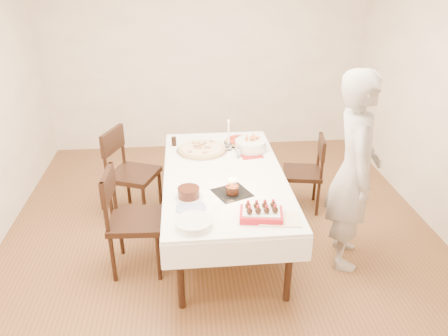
{
  "coord_description": "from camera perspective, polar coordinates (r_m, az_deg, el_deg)",
  "views": [
    {
      "loc": [
        -0.34,
        -3.72,
        2.63
      ],
      "look_at": [
        0.02,
        0.0,
        0.81
      ],
      "focal_mm": 35.0,
      "sensor_mm": 36.0,
      "label": 1
    }
  ],
  "objects": [
    {
      "name": "box_lid",
      "position": [
        3.5,
        7.21,
        -6.73
      ],
      "size": [
        0.36,
        0.26,
        0.03
      ],
      "primitive_type": "cube",
      "rotation": [
        0.0,
        0.0,
        -0.13
      ],
      "color": "beige",
      "rests_on": "dining_table"
    },
    {
      "name": "strawberry_box",
      "position": [
        3.48,
        4.88,
        -5.93
      ],
      "size": [
        0.37,
        0.28,
        0.08
      ],
      "primitive_type": null,
      "rotation": [
        0.0,
        0.0,
        -0.16
      ],
      "color": "#B0141F",
      "rests_on": "dining_table"
    },
    {
      "name": "floor",
      "position": [
        4.56,
        -0.21,
        -9.17
      ],
      "size": [
        5.0,
        5.0,
        0.0
      ],
      "primitive_type": "plane",
      "color": "brown",
      "rests_on": "ground"
    },
    {
      "name": "china_plate",
      "position": [
        3.62,
        -4.34,
        -5.24
      ],
      "size": [
        0.26,
        0.26,
        0.01
      ],
      "primitive_type": "cylinder",
      "rotation": [
        0.0,
        0.0,
        -0.03
      ],
      "color": "white",
      "rests_on": "dining_table"
    },
    {
      "name": "wall_front",
      "position": [
        1.8,
        7.51,
        -19.64
      ],
      "size": [
        4.5,
        0.04,
        2.7
      ],
      "primitive_type": "cube",
      "color": "white",
      "rests_on": "floor"
    },
    {
      "name": "pizza_white",
      "position": [
        4.66,
        -2.88,
        2.48
      ],
      "size": [
        0.68,
        0.68,
        0.04
      ],
      "primitive_type": "cylinder",
      "rotation": [
        0.0,
        0.0,
        -0.3
      ],
      "color": "beige",
      "rests_on": "dining_table"
    },
    {
      "name": "pasta_bowl",
      "position": [
        4.66,
        3.5,
        3.02
      ],
      "size": [
        0.41,
        0.41,
        0.11
      ],
      "primitive_type": "cylinder",
      "rotation": [
        0.0,
        0.0,
        0.28
      ],
      "color": "white",
      "rests_on": "dining_table"
    },
    {
      "name": "dining_table",
      "position": [
        4.36,
        0.0,
        -5.11
      ],
      "size": [
        1.3,
        2.22,
        0.75
      ],
      "primitive_type": "cube",
      "rotation": [
        0.0,
        0.0,
        0.08
      ],
      "color": "white",
      "rests_on": "floor"
    },
    {
      "name": "taper_candle",
      "position": [
        4.63,
        0.6,
        4.39
      ],
      "size": [
        0.1,
        0.1,
        0.35
      ],
      "primitive_type": "cylinder",
      "rotation": [
        0.0,
        0.0,
        0.33
      ],
      "color": "white",
      "rests_on": "dining_table"
    },
    {
      "name": "plate_stack",
      "position": [
        3.38,
        -3.96,
        -7.21
      ],
      "size": [
        0.36,
        0.36,
        0.06
      ],
      "primitive_type": "cylinder",
      "rotation": [
        0.0,
        0.0,
        -0.28
      ],
      "color": "white",
      "rests_on": "dining_table"
    },
    {
      "name": "layer_cake",
      "position": [
        3.75,
        -4.64,
        -3.26
      ],
      "size": [
        0.31,
        0.31,
        0.1
      ],
      "primitive_type": "cylinder",
      "rotation": [
        0.0,
        0.0,
        0.39
      ],
      "color": "#38180E",
      "rests_on": "dining_table"
    },
    {
      "name": "chair_left_dessert",
      "position": [
        4.0,
        -11.38,
        -6.77
      ],
      "size": [
        0.54,
        0.54,
        1.0
      ],
      "primitive_type": null,
      "rotation": [
        0.0,
        0.0,
        3.09
      ],
      "color": "black",
      "rests_on": "floor"
    },
    {
      "name": "shaker_pair",
      "position": [
        4.49,
        1.92,
        1.94
      ],
      "size": [
        0.09,
        0.09,
        0.1
      ],
      "primitive_type": null,
      "rotation": [
        0.0,
        0.0,
        -0.08
      ],
      "color": "white",
      "rests_on": "dining_table"
    },
    {
      "name": "person",
      "position": [
        4.0,
        16.64,
        -0.51
      ],
      "size": [
        0.58,
        0.75,
        1.83
      ],
      "primitive_type": "imported",
      "rotation": [
        0.0,
        0.0,
        1.34
      ],
      "color": "#AFA9A5",
      "rests_on": "floor"
    },
    {
      "name": "cola_glass",
      "position": [
        4.81,
        -6.56,
        3.48
      ],
      "size": [
        0.07,
        0.07,
        0.1
      ],
      "primitive_type": "cylinder",
      "rotation": [
        0.0,
        0.0,
        -0.32
      ],
      "color": "black",
      "rests_on": "dining_table"
    },
    {
      "name": "wall_back",
      "position": [
        6.36,
        -2.37,
        14.37
      ],
      "size": [
        4.5,
        0.04,
        2.7
      ],
      "primitive_type": "cube",
      "color": "white",
      "rests_on": "floor"
    },
    {
      "name": "pizza_pepperoni",
      "position": [
        4.86,
        1.95,
        3.52
      ],
      "size": [
        0.36,
        0.36,
        0.04
      ],
      "primitive_type": "cylinder",
      "rotation": [
        0.0,
        0.0,
        0.09
      ],
      "color": "red",
      "rests_on": "dining_table"
    },
    {
      "name": "birthday_cake",
      "position": [
        3.79,
        1.08,
        -2.38
      ],
      "size": [
        0.15,
        0.15,
        0.13
      ],
      "primitive_type": "cylinder",
      "rotation": [
        0.0,
        0.0,
        0.43
      ],
      "color": "#331B0E",
      "rests_on": "dining_table"
    },
    {
      "name": "cake_board",
      "position": [
        3.84,
        1.05,
        -3.29
      ],
      "size": [
        0.38,
        0.38,
        0.01
      ],
      "primitive_type": "cube",
      "rotation": [
        0.0,
        0.0,
        0.4
      ],
      "color": "black",
      "rests_on": "dining_table"
    },
    {
      "name": "red_placemat",
      "position": [
        4.58,
        3.51,
        1.74
      ],
      "size": [
        0.26,
        0.26,
        0.01
      ],
      "primitive_type": "cube",
      "rotation": [
        0.0,
        0.0,
        0.17
      ],
      "color": "#B21E1E",
      "rests_on": "dining_table"
    },
    {
      "name": "chair_left_savory",
      "position": [
        4.81,
        -11.7,
        -0.83
      ],
      "size": [
        0.67,
        0.67,
        1.0
      ],
      "primitive_type": null,
      "rotation": [
        0.0,
        0.0,
        2.76
      ],
      "color": "black",
      "rests_on": "floor"
    },
    {
      "name": "chair_right_savory",
      "position": [
        4.97,
        10.2,
        -0.64
      ],
      "size": [
        0.52,
        0.52,
        0.87
      ],
      "primitive_type": null,
      "rotation": [
        0.0,
        0.0,
        -0.19
      ],
      "color": "black",
      "rests_on": "floor"
    }
  ]
}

